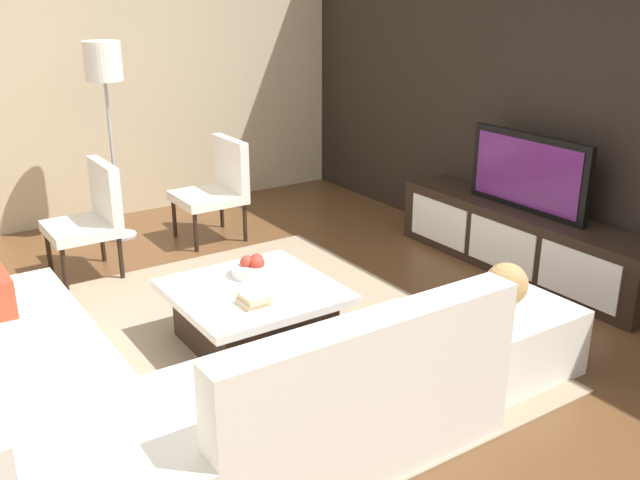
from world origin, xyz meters
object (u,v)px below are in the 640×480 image
coffee_table (254,314)px  accent_chair_far (218,184)px  media_console (521,241)px  fruit_bowl (253,267)px  decorative_ball (506,284)px  book_stack (254,299)px  accent_chair_near (92,213)px  ottoman (501,335)px  sectional_couch (140,396)px  floor_lamp (104,75)px  television (528,173)px

coffee_table → accent_chair_far: (-1.92, 0.70, 0.28)m
media_console → fruit_bowl: (-0.28, -2.20, 0.18)m
media_console → fruit_bowl: 2.22m
decorative_ball → book_stack: bearing=-124.9°
accent_chair_near → decorative_ball: 3.13m
book_stack → coffee_table: bearing=151.9°
coffee_table → ottoman: bearing=45.7°
media_console → sectional_couch: 3.30m
sectional_couch → accent_chair_far: 3.05m
floor_lamp → media_console: bearing=42.9°
book_stack → fruit_bowl: bearing=151.4°
sectional_couch → media_console: bearing=99.2°
accent_chair_near → floor_lamp: 1.25m
coffee_table → accent_chair_near: 1.77m
accent_chair_near → accent_chair_far: bearing=101.5°
floor_lamp → accent_chair_far: bearing=56.5°
coffee_table → accent_chair_near: bearing=-164.7°
sectional_couch → accent_chair_near: (-2.32, 0.50, 0.21)m
floor_lamp → accent_chair_near: bearing=-30.2°
floor_lamp → television: bearing=42.9°
sectional_couch → decorative_ball: bearing=78.4°
media_console → coffee_table: (-0.10, -2.30, -0.05)m
media_console → television: size_ratio=2.09×
accent_chair_near → floor_lamp: floor_lamp is taller
book_stack → ottoman: bearing=55.1°
fruit_bowl → television: bearing=82.7°
coffee_table → decorative_ball: (1.04, 1.07, 0.32)m
decorative_ball → accent_chair_near: bearing=-150.7°
television → fruit_bowl: 2.24m
floor_lamp → book_stack: bearing=-1.6°
accent_chair_near → fruit_bowl: size_ratio=3.11×
television → book_stack: (0.12, -2.41, -0.38)m
coffee_table → floor_lamp: bearing=-179.1°
sectional_couch → television: bearing=99.2°
ottoman → book_stack: (-0.83, -1.18, 0.21)m
sectional_couch → ottoman: 2.07m
fruit_bowl → accent_chair_far: 1.84m
ottoman → decorative_ball: bearing=0.0°
coffee_table → fruit_bowl: fruit_bowl is taller
accent_chair_far → decorative_ball: size_ratio=3.50×
coffee_table → book_stack: size_ratio=5.68×
accent_chair_near → book_stack: bearing=10.5°
media_console → decorative_ball: decorative_ball is taller
sectional_couch → coffee_table: (-0.63, 0.96, -0.08)m
sectional_couch → coffee_table: size_ratio=2.56×
floor_lamp → accent_chair_far: size_ratio=1.94×
media_console → accent_chair_near: 3.30m
accent_chair_near → book_stack: size_ratio=5.16×
ottoman → accent_chair_far: size_ratio=0.80×
fruit_bowl → book_stack: bearing=-28.6°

